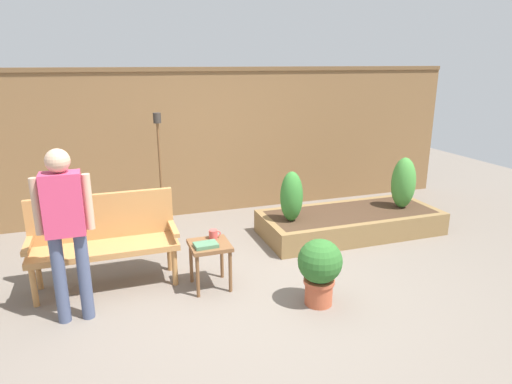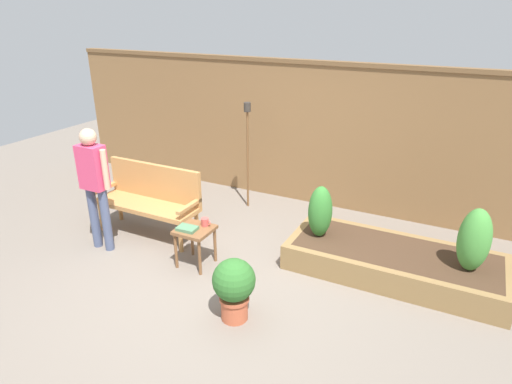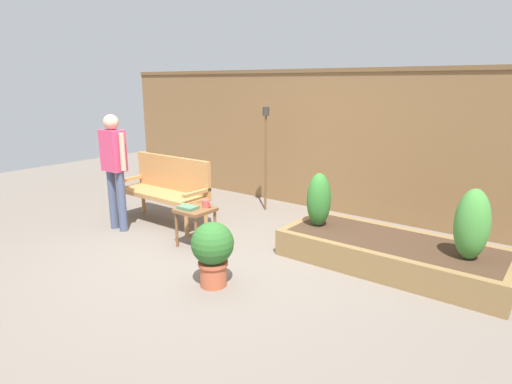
{
  "view_description": "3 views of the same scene",
  "coord_description": "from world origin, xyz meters",
  "px_view_note": "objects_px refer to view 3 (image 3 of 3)",
  "views": [
    {
      "loc": [
        -1.3,
        -3.88,
        2.24
      ],
      "look_at": [
        0.17,
        0.38,
        0.92
      ],
      "focal_mm": 31.43,
      "sensor_mm": 36.0,
      "label": 1
    },
    {
      "loc": [
        2.31,
        -3.55,
        2.85
      ],
      "look_at": [
        -0.02,
        1.06,
        0.69
      ],
      "focal_mm": 31.09,
      "sensor_mm": 36.0,
      "label": 2
    },
    {
      "loc": [
        3.23,
        -3.34,
        1.96
      ],
      "look_at": [
        -0.08,
        1.02,
        0.57
      ],
      "focal_mm": 30.32,
      "sensor_mm": 36.0,
      "label": 3
    }
  ],
  "objects_px": {
    "cup_on_table": "(206,204)",
    "tiki_torch": "(266,140)",
    "shrub_far_corner": "(472,224)",
    "garden_bench": "(167,185)",
    "book_on_table": "(188,207)",
    "potted_boxwood": "(213,249)",
    "shrub_near_bench": "(319,200)",
    "side_table": "(196,215)",
    "person_by_bench": "(114,162)"
  },
  "relations": [
    {
      "from": "book_on_table",
      "to": "person_by_bench",
      "type": "distance_m",
      "value": 1.31
    },
    {
      "from": "side_table",
      "to": "tiki_torch",
      "type": "xyz_separation_m",
      "value": [
        -0.24,
        1.77,
        0.71
      ]
    },
    {
      "from": "cup_on_table",
      "to": "person_by_bench",
      "type": "height_order",
      "value": "person_by_bench"
    },
    {
      "from": "potted_boxwood",
      "to": "person_by_bench",
      "type": "relative_size",
      "value": 0.42
    },
    {
      "from": "cup_on_table",
      "to": "shrub_far_corner",
      "type": "bearing_deg",
      "value": 13.73
    },
    {
      "from": "tiki_torch",
      "to": "person_by_bench",
      "type": "distance_m",
      "value": 2.24
    },
    {
      "from": "person_by_bench",
      "to": "shrub_near_bench",
      "type": "bearing_deg",
      "value": 21.74
    },
    {
      "from": "shrub_near_bench",
      "to": "person_by_bench",
      "type": "distance_m",
      "value": 2.73
    },
    {
      "from": "potted_boxwood",
      "to": "shrub_far_corner",
      "type": "height_order",
      "value": "shrub_far_corner"
    },
    {
      "from": "side_table",
      "to": "shrub_far_corner",
      "type": "height_order",
      "value": "shrub_far_corner"
    },
    {
      "from": "side_table",
      "to": "book_on_table",
      "type": "bearing_deg",
      "value": -127.8
    },
    {
      "from": "garden_bench",
      "to": "cup_on_table",
      "type": "xyz_separation_m",
      "value": [
        1.07,
        -0.32,
        -0.02
      ]
    },
    {
      "from": "book_on_table",
      "to": "person_by_bench",
      "type": "xyz_separation_m",
      "value": [
        -1.23,
        -0.13,
        0.43
      ]
    },
    {
      "from": "garden_bench",
      "to": "potted_boxwood",
      "type": "relative_size",
      "value": 2.2
    },
    {
      "from": "cup_on_table",
      "to": "tiki_torch",
      "type": "height_order",
      "value": "tiki_torch"
    },
    {
      "from": "side_table",
      "to": "tiki_torch",
      "type": "bearing_deg",
      "value": 97.62
    },
    {
      "from": "shrub_far_corner",
      "to": "person_by_bench",
      "type": "distance_m",
      "value": 4.3
    },
    {
      "from": "garden_bench",
      "to": "potted_boxwood",
      "type": "xyz_separation_m",
      "value": [
        1.89,
        -1.1,
        -0.16
      ]
    },
    {
      "from": "cup_on_table",
      "to": "tiki_torch",
      "type": "bearing_deg",
      "value": 100.52
    },
    {
      "from": "shrub_far_corner",
      "to": "cup_on_table",
      "type": "bearing_deg",
      "value": -166.27
    },
    {
      "from": "potted_boxwood",
      "to": "tiki_torch",
      "type": "bearing_deg",
      "value": 114.95
    },
    {
      "from": "book_on_table",
      "to": "tiki_torch",
      "type": "distance_m",
      "value": 1.95
    },
    {
      "from": "shrub_near_bench",
      "to": "tiki_torch",
      "type": "distance_m",
      "value": 1.83
    },
    {
      "from": "side_table",
      "to": "potted_boxwood",
      "type": "xyz_separation_m",
      "value": [
        0.9,
        -0.66,
        -0.02
      ]
    },
    {
      "from": "potted_boxwood",
      "to": "shrub_near_bench",
      "type": "distance_m",
      "value": 1.53
    },
    {
      "from": "garden_bench",
      "to": "shrub_far_corner",
      "type": "xyz_separation_m",
      "value": [
        3.89,
        0.37,
        0.1
      ]
    },
    {
      "from": "garden_bench",
      "to": "book_on_table",
      "type": "relative_size",
      "value": 6.31
    },
    {
      "from": "cup_on_table",
      "to": "tiki_torch",
      "type": "xyz_separation_m",
      "value": [
        -0.31,
        1.66,
        0.58
      ]
    },
    {
      "from": "garden_bench",
      "to": "potted_boxwood",
      "type": "distance_m",
      "value": 2.2
    },
    {
      "from": "cup_on_table",
      "to": "shrub_far_corner",
      "type": "xyz_separation_m",
      "value": [
        2.82,
        0.69,
        0.12
      ]
    },
    {
      "from": "side_table",
      "to": "person_by_bench",
      "type": "bearing_deg",
      "value": -171.21
    },
    {
      "from": "book_on_table",
      "to": "potted_boxwood",
      "type": "relative_size",
      "value": 0.35
    },
    {
      "from": "person_by_bench",
      "to": "cup_on_table",
      "type": "bearing_deg",
      "value": 13.16
    },
    {
      "from": "garden_bench",
      "to": "shrub_far_corner",
      "type": "relative_size",
      "value": 2.06
    },
    {
      "from": "shrub_far_corner",
      "to": "tiki_torch",
      "type": "bearing_deg",
      "value": 162.83
    },
    {
      "from": "cup_on_table",
      "to": "tiki_torch",
      "type": "relative_size",
      "value": 0.08
    },
    {
      "from": "side_table",
      "to": "potted_boxwood",
      "type": "relative_size",
      "value": 0.73
    },
    {
      "from": "potted_boxwood",
      "to": "shrub_near_bench",
      "type": "height_order",
      "value": "shrub_near_bench"
    },
    {
      "from": "garden_bench",
      "to": "potted_boxwood",
      "type": "bearing_deg",
      "value": -30.22
    },
    {
      "from": "garden_bench",
      "to": "book_on_table",
      "type": "xyz_separation_m",
      "value": [
        0.94,
        -0.51,
        -0.05
      ]
    },
    {
      "from": "cup_on_table",
      "to": "shrub_far_corner",
      "type": "height_order",
      "value": "shrub_far_corner"
    },
    {
      "from": "shrub_far_corner",
      "to": "tiki_torch",
      "type": "height_order",
      "value": "tiki_torch"
    },
    {
      "from": "cup_on_table",
      "to": "potted_boxwood",
      "type": "distance_m",
      "value": 1.15
    },
    {
      "from": "garden_bench",
      "to": "shrub_near_bench",
      "type": "height_order",
      "value": "garden_bench"
    },
    {
      "from": "side_table",
      "to": "book_on_table",
      "type": "distance_m",
      "value": 0.13
    },
    {
      "from": "garden_bench",
      "to": "cup_on_table",
      "type": "bearing_deg",
      "value": -16.73
    },
    {
      "from": "tiki_torch",
      "to": "garden_bench",
      "type": "bearing_deg",
      "value": -119.64
    },
    {
      "from": "garden_bench",
      "to": "potted_boxwood",
      "type": "height_order",
      "value": "garden_bench"
    },
    {
      "from": "tiki_torch",
      "to": "person_by_bench",
      "type": "xyz_separation_m",
      "value": [
        -1.05,
        -1.97,
        -0.17
      ]
    },
    {
      "from": "garden_bench",
      "to": "tiki_torch",
      "type": "relative_size",
      "value": 0.9
    }
  ]
}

